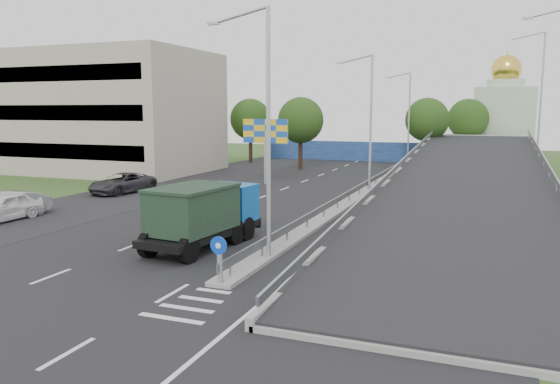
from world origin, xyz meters
The scene contains 22 objects.
ground centered at (0.00, 0.00, 0.00)m, with size 160.00×160.00×0.00m, color #2D4C1E.
road_surface centered at (-3.00, 20.00, 0.00)m, with size 26.00×90.00×0.04m, color black.
parking_strip centered at (-16.00, 20.00, 0.00)m, with size 8.00×90.00×0.05m, color black.
median centered at (0.00, 24.00, 0.10)m, with size 1.00×44.00×0.20m, color gray.
overpass_ramp centered at (7.50, 24.00, 1.75)m, with size 10.00×50.00×3.50m.
median_guardrail centered at (0.00, 24.00, 0.75)m, with size 0.09×44.00×0.71m.
sign_bollard centered at (0.00, 2.17, 1.03)m, with size 0.64×0.23×1.67m.
lamp_post_near centered at (0.11, 6.00, 5.81)m, with size 2.74×0.18×10.08m.
lamp_post_mid centered at (0.11, 26.00, 5.81)m, with size 2.74×0.18×10.08m.
lamp_post_far centered at (0.11, 46.00, 5.81)m, with size 2.74×0.18×10.08m.
beige_building centered at (-30.00, 32.00, 6.00)m, with size 24.00×14.00×12.00m, color #AA9F8F.
blue_wall centered at (-4.00, 52.00, 1.20)m, with size 30.00×0.50×2.40m, color navy.
church centered at (10.00, 60.00, 5.31)m, with size 7.00×7.00×13.80m.
billboard centered at (-9.00, 28.00, 4.19)m, with size 4.00×0.24×5.50m.
tree_left_mid centered at (-10.00, 40.00, 5.18)m, with size 4.80×4.80×7.60m.
tree_median_far centered at (2.00, 48.00, 5.18)m, with size 4.80×4.80×7.60m.
tree_left_far centered at (-18.00, 45.00, 5.18)m, with size 4.80×4.80×7.60m.
tree_ramp_far centered at (6.00, 55.00, 5.18)m, with size 4.80×4.80×7.60m.
dump_truck centered at (-3.36, 7.13, 1.61)m, with size 3.13×6.84×2.92m.
parked_car_a centered at (-16.85, 8.22, 0.80)m, with size 1.89×4.69×1.60m, color white.
parked_car_b centered at (-17.20, 9.07, 0.75)m, with size 1.60×4.57×1.51m, color #999A9E.
parked_car_c centered at (-17.21, 19.49, 0.76)m, with size 2.51×5.44×1.51m, color #2F2E32.
Camera 1 is at (8.66, -14.37, 6.21)m, focal length 35.00 mm.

